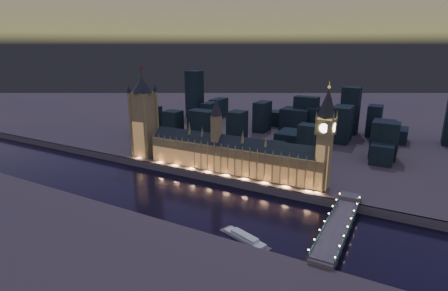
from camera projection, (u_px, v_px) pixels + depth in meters
The scene contains 9 objects.
ground_plane at pixel (192, 196), 337.01m from camera, with size 2000.00×2000.00×0.00m, color black.
north_bank at pixel (322, 109), 774.25m from camera, with size 2000.00×960.00×8.00m, color #413843.
embankment_wall at pixel (214, 179), 370.47m from camera, with size 2000.00×2.50×8.00m, color #534552.
palace_of_westminster at pixel (232, 155), 376.86m from camera, with size 202.00×23.08×78.00m.
victoria_tower at pixel (144, 113), 422.80m from camera, with size 31.68×31.68×108.55m.
elizabeth_tower at pixel (326, 131), 321.54m from camera, with size 18.00×18.00×101.66m.
westminster_bridge at pixel (338, 227), 269.00m from camera, with size 17.53×113.00×15.90m.
river_boat at pixel (244, 238), 262.11m from camera, with size 46.11×24.90×4.50m.
city_backdrop at pixel (302, 121), 521.37m from camera, with size 485.24×215.63×86.13m.
Camera 1 is at (175.73, -257.34, 140.87)m, focal length 28.00 mm.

